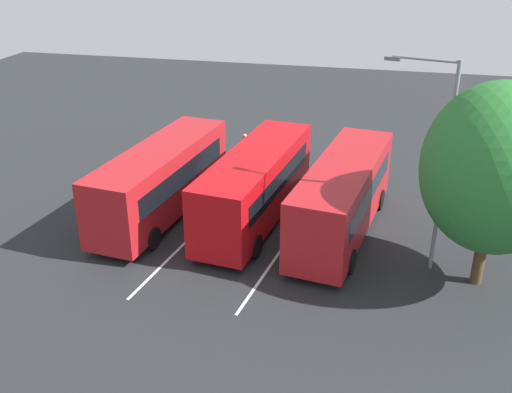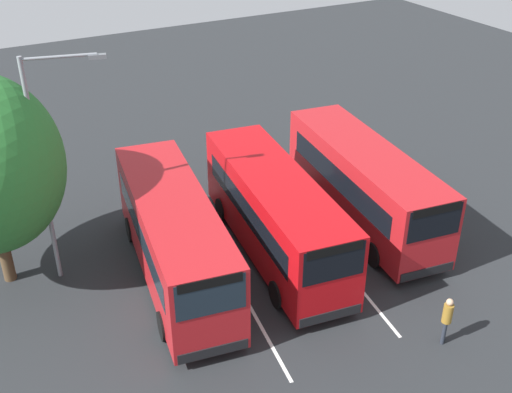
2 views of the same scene
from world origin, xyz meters
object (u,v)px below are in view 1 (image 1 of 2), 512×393
Objects in this scene: bus_center_right at (162,178)px; pedestrian at (245,146)px; bus_center_left at (256,184)px; bus_far_left at (343,195)px; depot_tree at (496,168)px; street_lamp at (439,155)px.

pedestrian is at bearing -9.20° from bus_center_right.
bus_far_left is at bearing -87.04° from bus_center_left.
bus_center_right is at bearing 101.84° from bus_center_left.
bus_far_left is at bearing 3.42° from pedestrian.
bus_far_left is 6.86m from depot_tree.
depot_tree is (-10.17, -11.80, 3.72)m from pedestrian.
depot_tree is at bearing 11.95° from pedestrian.
street_lamp reaches higher than bus_far_left.
street_lamp reaches higher than depot_tree.
bus_far_left and bus_center_right have the same top height.
street_lamp is (-9.45, -9.87, 3.78)m from pedestrian.
bus_center_right is 12.56m from street_lamp.
bus_center_right is at bearing 98.85° from bus_far_left.
bus_center_right is at bearing 3.82° from street_lamp.
bus_far_left is 1.00× the size of bus_center_right.
depot_tree is at bearing 173.13° from street_lamp.
bus_center_left is 7.42m from pedestrian.
bus_center_right is 7.72m from pedestrian.
bus_far_left is 4.02m from bus_center_left.
depot_tree reaches higher than bus_far_left.
depot_tree is at bearing -94.25° from bus_center_right.
bus_center_left is 1.18× the size of street_lamp.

